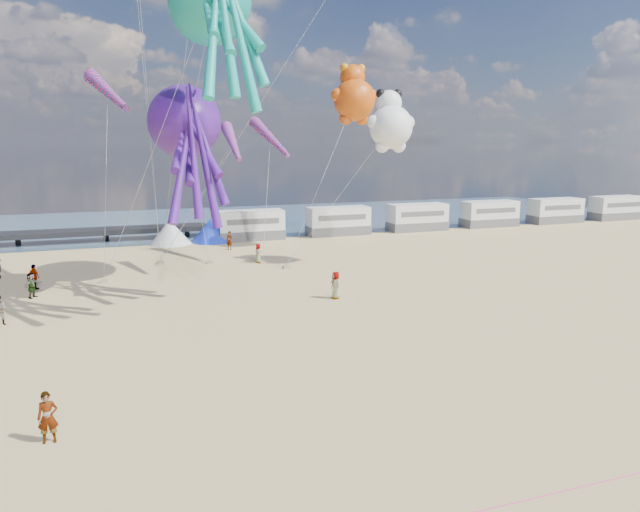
{
  "coord_description": "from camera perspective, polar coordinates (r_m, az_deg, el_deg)",
  "views": [
    {
      "loc": [
        -5.83,
        -16.64,
        9.87
      ],
      "look_at": [
        1.87,
        6.0,
        5.05
      ],
      "focal_mm": 32.0,
      "sensor_mm": 36.0,
      "label": 1
    }
  ],
  "objects": [
    {
      "name": "kite_teddy_orange",
      "position": [
        52.13,
        3.47,
        15.3
      ],
      "size": [
        5.25,
        5.04,
        6.3
      ],
      "primitive_type": null,
      "rotation": [
        0.0,
        0.0,
        0.21
      ],
      "color": "#D54F0D"
    },
    {
      "name": "sandbag_d",
      "position": [
        47.21,
        -5.74,
        -0.58
      ],
      "size": [
        0.5,
        0.35,
        0.22
      ],
      "primitive_type": "cube",
      "color": "gray",
      "rests_on": "ground"
    },
    {
      "name": "sandbag_b",
      "position": [
        47.68,
        -11.01,
        -0.62
      ],
      "size": [
        0.5,
        0.35,
        0.22
      ],
      "primitive_type": "cube",
      "color": "gray",
      "rests_on": "ground"
    },
    {
      "name": "motorhome_0",
      "position": [
        58.47,
        -6.93,
        3.09
      ],
      "size": [
        6.6,
        2.5,
        3.0
      ],
      "primitive_type": "cube",
      "color": "silver",
      "rests_on": "ground"
    },
    {
      "name": "sandbag_e",
      "position": [
        48.53,
        -15.64,
        -0.63
      ],
      "size": [
        0.5,
        0.35,
        0.22
      ],
      "primitive_type": "cube",
      "color": "gray",
      "rests_on": "ground"
    },
    {
      "name": "beachgoer_6",
      "position": [
        47.32,
        -6.2,
        0.28
      ],
      "size": [
        0.42,
        0.61,
        1.58
      ],
      "primitive_type": "imported",
      "rotation": [
        0.0,
        0.0,
        4.63
      ],
      "color": "#7F6659",
      "rests_on": "ground"
    },
    {
      "name": "motorhome_2",
      "position": [
        65.03,
        9.71,
        3.85
      ],
      "size": [
        6.6,
        2.5,
        3.0
      ],
      "primitive_type": "cube",
      "color": "silver",
      "rests_on": "ground"
    },
    {
      "name": "beachgoer_5",
      "position": [
        53.23,
        -9.05,
        1.53
      ],
      "size": [
        1.47,
        1.53,
        1.74
      ],
      "primitive_type": "imported",
      "rotation": [
        0.0,
        0.0,
        5.46
      ],
      "color": "#7F6659",
      "rests_on": "ground"
    },
    {
      "name": "windsock_mid",
      "position": [
        47.59,
        -4.98,
        11.66
      ],
      "size": [
        2.49,
        6.48,
        6.43
      ],
      "primitive_type": null,
      "rotation": [
        0.0,
        0.0,
        0.24
      ],
      "color": "red"
    },
    {
      "name": "beachgoer_1",
      "position": [
        35.65,
        -29.36,
        -4.75
      ],
      "size": [
        0.83,
        0.55,
        1.7
      ],
      "primitive_type": "imported",
      "rotation": [
        0.0,
        0.0,
        0.0
      ],
      "color": "#7F6659",
      "rests_on": "ground"
    },
    {
      "name": "water",
      "position": [
        72.55,
        -14.03,
        3.26
      ],
      "size": [
        120.0,
        120.0,
        0.0
      ],
      "primitive_type": "plane",
      "color": "#39546C",
      "rests_on": "ground"
    },
    {
      "name": "beachgoer_3",
      "position": [
        43.09,
        -26.66,
        -1.88
      ],
      "size": [
        1.24,
        1.27,
        1.74
      ],
      "primitive_type": "imported",
      "rotation": [
        0.0,
        0.0,
        2.31
      ],
      "color": "#7F6659",
      "rests_on": "ground"
    },
    {
      "name": "sandbag_c",
      "position": [
        45.13,
        -3.4,
        -1.11
      ],
      "size": [
        0.5,
        0.35,
        0.22
      ],
      "primitive_type": "cube",
      "color": "gray",
      "rests_on": "ground"
    },
    {
      "name": "kite_octopus_teal",
      "position": [
        35.99,
        -11.02,
        23.62
      ],
      "size": [
        7.15,
        10.57,
        11.13
      ],
      "primitive_type": null,
      "rotation": [
        0.0,
        0.0,
        0.34
      ],
      "color": "teal"
    },
    {
      "name": "kite_panda",
      "position": [
        45.17,
        7.1,
        12.69
      ],
      "size": [
        4.97,
        4.82,
        5.69
      ],
      "primitive_type": null,
      "rotation": [
        0.0,
        0.0,
        0.3
      ],
      "color": "white"
    },
    {
      "name": "tent_white",
      "position": [
        57.43,
        -14.76,
        2.34
      ],
      "size": [
        4.0,
        4.0,
        2.4
      ],
      "primitive_type": "cone",
      "color": "white",
      "rests_on": "ground"
    },
    {
      "name": "beachgoer_0",
      "position": [
        36.33,
        1.58,
        -2.93
      ],
      "size": [
        0.5,
        0.69,
        1.76
      ],
      "primitive_type": "imported",
      "rotation": [
        0.0,
        0.0,
        4.84
      ],
      "color": "#7F6659",
      "rests_on": "ground"
    },
    {
      "name": "ground",
      "position": [
        20.21,
        0.47,
        -17.83
      ],
      "size": [
        120.0,
        120.0,
        0.0
      ],
      "primitive_type": "plane",
      "color": "#D7BD7C",
      "rests_on": "ground"
    },
    {
      "name": "beachgoer_4",
      "position": [
        40.91,
        -26.87,
        -2.62
      ],
      "size": [
        0.85,
        1.04,
        1.66
      ],
      "primitive_type": "imported",
      "rotation": [
        0.0,
        0.0,
        1.03
      ],
      "color": "#7F6659",
      "rests_on": "ground"
    },
    {
      "name": "motorhome_1",
      "position": [
        61.1,
        1.83,
        3.53
      ],
      "size": [
        6.6,
        2.5,
        3.0
      ],
      "primitive_type": "cube",
      "color": "silver",
      "rests_on": "ground"
    },
    {
      "name": "standing_person",
      "position": [
        21.6,
        -25.57,
        -14.35
      ],
      "size": [
        0.66,
        0.44,
        1.78
      ],
      "primitive_type": "imported",
      "rotation": [
        0.0,
        0.0,
        0.03
      ],
      "color": "tan",
      "rests_on": "ground"
    },
    {
      "name": "tent_blue",
      "position": [
        57.84,
        -10.81,
        2.58
      ],
      "size": [
        4.0,
        4.0,
        2.4
      ],
      "primitive_type": "cone",
      "color": "#1933CC",
      "rests_on": "ground"
    },
    {
      "name": "motorhome_3",
      "position": [
        70.04,
        16.58,
        4.07
      ],
      "size": [
        6.6,
        2.5,
        3.0
      ],
      "primitive_type": "cube",
      "color": "silver",
      "rests_on": "ground"
    },
    {
      "name": "windsock_left",
      "position": [
        44.49,
        -20.48,
        15.17
      ],
      "size": [
        3.5,
        7.89,
        7.94
      ],
      "primitive_type": null,
      "rotation": [
        0.0,
        0.0,
        0.31
      ],
      "color": "red"
    },
    {
      "name": "motorhome_5",
      "position": [
        82.46,
        27.46,
        4.3
      ],
      "size": [
        6.6,
        2.5,
        3.0
      ],
      "primitive_type": "cube",
      "color": "silver",
      "rests_on": "ground"
    },
    {
      "name": "sandbag_a",
      "position": [
        43.29,
        -20.78,
        -2.38
      ],
      "size": [
        0.5,
        0.35,
        0.22
      ],
      "primitive_type": "cube",
      "color": "gray",
      "rests_on": "ground"
    },
    {
      "name": "motorhome_4",
      "position": [
        75.91,
        22.46,
        4.21
      ],
      "size": [
        6.6,
        2.5,
        3.0
      ],
      "primitive_type": "cube",
      "color": "silver",
      "rests_on": "ground"
    },
    {
      "name": "kite_octopus_purple",
      "position": [
        41.67,
        -13.43,
        12.91
      ],
      "size": [
        5.68,
        10.6,
        11.54
      ],
      "primitive_type": null,
      "rotation": [
        0.0,
        0.0,
        0.14
      ],
      "color": "#491788"
    },
    {
      "name": "windsock_right",
      "position": [
        42.39,
        -8.74,
        11.14
      ],
      "size": [
        0.97,
        4.99,
        4.98
      ],
      "primitive_type": null,
      "rotation": [
        0.0,
        0.0,
        0.01
      ],
      "color": "red"
    }
  ]
}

